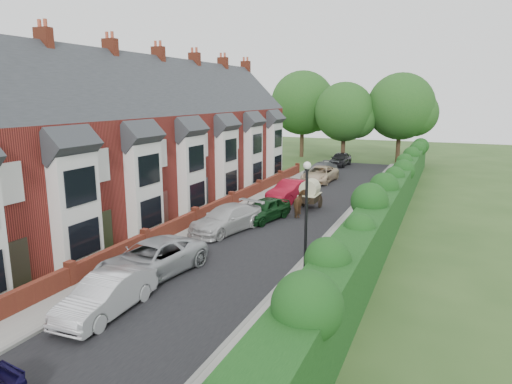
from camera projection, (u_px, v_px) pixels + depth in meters
ground at (183, 310)px, 16.69m from camera, size 140.00×140.00×0.00m
road at (276, 229)px, 26.78m from camera, size 6.00×58.00×0.02m
pavement_hedge_side at (345, 237)px, 25.20m from camera, size 2.20×58.00×0.12m
pavement_house_side at (218, 222)px, 28.25m from camera, size 1.70×58.00×0.12m
kerb_hedge_side at (327, 234)px, 25.60m from camera, size 0.18×58.00×0.13m
kerb_house_side at (229, 223)px, 27.94m from camera, size 0.18×58.00×0.13m
hedge at (380, 213)px, 24.19m from camera, size 2.10×58.00×2.85m
terrace_row at (118, 148)px, 28.92m from camera, size 9.05×40.50×11.50m
garden_wall_row at (195, 218)px, 27.65m from camera, size 0.35×40.35×1.10m
lamppost at (306, 208)px, 18.31m from camera, size 0.32×0.32×5.16m
tree_far_left at (348, 113)px, 52.61m from camera, size 7.14×6.80×9.29m
tree_far_right at (404, 108)px, 51.97m from camera, size 7.98×7.60×10.31m
tree_far_back at (306, 105)px, 57.40m from camera, size 8.40×8.00×10.82m
car_silver_a at (106, 295)px, 16.30m from camera, size 1.70×4.42×1.44m
car_silver_b at (151, 259)px, 19.71m from camera, size 3.27×5.76×1.52m
car_white at (226, 219)px, 26.26m from camera, size 3.28×5.50×1.49m
car_green at (265, 209)px, 28.60m from camera, size 2.57×4.45×1.42m
car_red at (291, 191)px, 33.90m from camera, size 2.63×5.01×1.57m
car_beige at (320, 174)px, 41.37m from camera, size 2.56×5.22×1.43m
car_grey at (321, 170)px, 44.08m from camera, size 2.84×5.05×1.38m
car_black at (340, 159)px, 50.99m from camera, size 1.97×4.52×1.52m
horse at (301, 204)px, 29.62m from camera, size 1.33×2.10×1.64m
horse_cart at (310, 192)px, 31.42m from camera, size 1.30×2.88×2.08m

